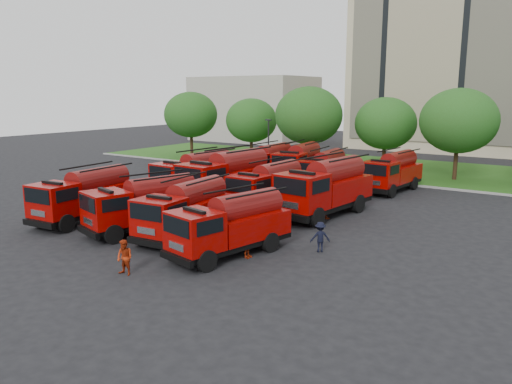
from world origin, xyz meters
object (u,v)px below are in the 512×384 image
fire_truck_6 (269,186)px  fire_truck_7 (326,188)px  fire_truck_0 (85,195)px  firefighter_5 (325,218)px  fire_truck_9 (300,163)px  fire_truck_10 (325,170)px  fire_truck_5 (228,177)px  firefighter_0 (179,253)px  fire_truck_2 (186,210)px  fire_truck_11 (393,172)px  fire_truck_8 (267,163)px  firefighter_4 (151,208)px  fire_truck_1 (145,205)px  fire_truck_3 (231,225)px  firefighter_1 (126,275)px  fire_truck_4 (197,175)px  firefighter_3 (320,252)px  firefighter_2 (247,258)px

fire_truck_6 → fire_truck_7: (3.84, 0.62, 0.23)m
fire_truck_0 → firefighter_5: fire_truck_0 is taller
fire_truck_0 → fire_truck_9: bearing=72.9°
fire_truck_0 → fire_truck_10: size_ratio=1.03×
fire_truck_5 → fire_truck_6: bearing=2.4°
firefighter_0 → fire_truck_2: bearing=107.5°
fire_truck_7 → fire_truck_11: bearing=91.6°
fire_truck_8 → fire_truck_10: 5.68m
fire_truck_10 → firefighter_5: size_ratio=3.79×
firefighter_0 → firefighter_4: bearing=126.5°
fire_truck_10 → firefighter_4: 14.45m
fire_truck_1 → fire_truck_11: size_ratio=1.01×
fire_truck_2 → fire_truck_0: bearing=-179.2°
fire_truck_3 → firefighter_1: fire_truck_3 is taller
fire_truck_2 → firefighter_4: size_ratio=4.25×
fire_truck_8 → fire_truck_4: bearing=-95.4°
fire_truck_5 → fire_truck_7: bearing=8.0°
firefighter_4 → fire_truck_1: bearing=-178.3°
firefighter_0 → firefighter_3: bearing=19.3°
firefighter_2 → firefighter_5: firefighter_5 is taller
fire_truck_10 → firefighter_3: fire_truck_10 is taller
fire_truck_5 → fire_truck_6: (3.46, -0.09, -0.28)m
fire_truck_1 → firefighter_2: size_ratio=4.60×
fire_truck_4 → fire_truck_9: size_ratio=0.99×
firefighter_2 → firefighter_5: size_ratio=0.85×
fire_truck_2 → fire_truck_8: size_ratio=0.97×
fire_truck_5 → fire_truck_9: bearing=93.4°
fire_truck_2 → fire_truck_10: bearing=85.0°
fire_truck_9 → fire_truck_5: bearing=-98.3°
firefighter_2 → firefighter_3: bearing=-39.8°
fire_truck_8 → fire_truck_11: bearing=7.3°
fire_truck_0 → fire_truck_5: 9.66m
firefighter_4 → fire_truck_7: bearing=-107.3°
firefighter_3 → firefighter_4: size_ratio=0.94×
fire_truck_2 → firefighter_3: 7.45m
fire_truck_2 → fire_truck_8: 17.89m
fire_truck_8 → fire_truck_9: bearing=23.9°
fire_truck_3 → fire_truck_10: bearing=114.2°
fire_truck_1 → firefighter_3: (9.74, 2.18, -1.52)m
fire_truck_1 → fire_truck_5: bearing=109.6°
fire_truck_3 → firefighter_1: (-2.10, -4.70, -1.47)m
fire_truck_0 → fire_truck_9: (4.13, 18.90, 0.08)m
fire_truck_3 → fire_truck_9: 20.40m
firefighter_4 → firefighter_3: bearing=-139.8°
fire_truck_7 → firefighter_5: size_ratio=4.47×
fire_truck_11 → fire_truck_8: bearing=-166.3°
firefighter_0 → firefighter_2: (3.11, 1.29, 0.00)m
fire_truck_3 → firefighter_5: bearing=98.3°
fire_truck_0 → firefighter_3: 14.74m
fire_truck_7 → firefighter_4: fire_truck_7 is taller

